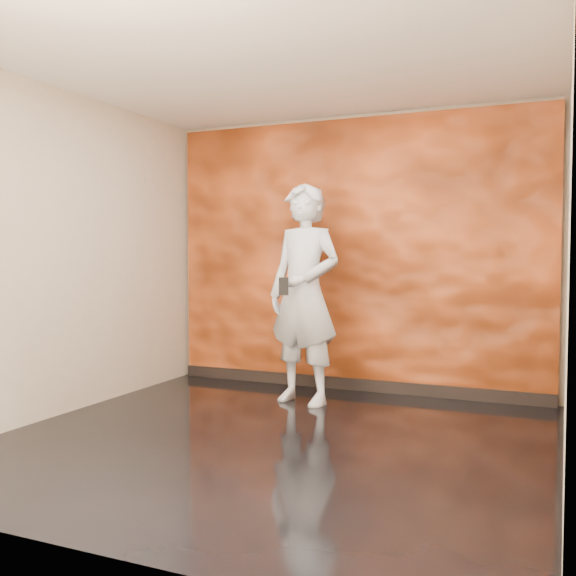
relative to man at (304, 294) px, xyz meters
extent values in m
cube|color=black|center=(0.23, -1.20, -1.02)|extent=(4.00, 4.00, 0.01)
cube|color=tan|center=(0.23, 0.80, 0.38)|extent=(4.00, 0.02, 2.80)
cube|color=tan|center=(0.23, -3.20, 0.38)|extent=(4.00, 0.02, 2.80)
cube|color=tan|center=(-1.77, -1.20, 0.38)|extent=(0.02, 4.00, 2.80)
cube|color=tan|center=(2.23, -1.20, 0.38)|extent=(0.02, 4.00, 2.80)
cube|color=white|center=(0.23, -1.20, 1.78)|extent=(4.00, 4.00, 0.01)
cube|color=orange|center=(0.23, 0.76, 0.36)|extent=(3.90, 0.06, 2.75)
cube|color=black|center=(0.23, 0.72, -0.96)|extent=(3.90, 0.04, 0.12)
imported|color=#ACB3BD|center=(0.00, 0.00, 0.00)|extent=(0.84, 0.65, 2.04)
cube|color=black|center=(-0.07, -0.32, 0.08)|extent=(0.09, 0.04, 0.16)
camera|label=1|loc=(2.22, -5.50, 0.37)|focal=40.00mm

